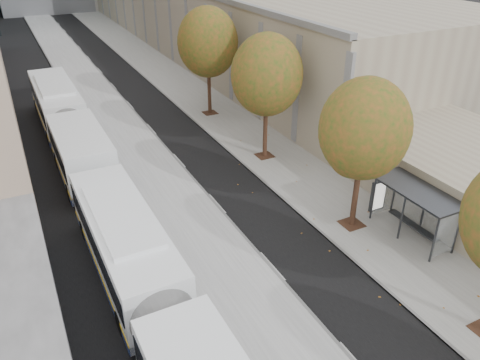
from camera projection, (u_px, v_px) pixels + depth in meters
bus_platform at (106, 112)px, 38.05m from camera, size 4.25×150.00×0.15m
sidewalk at (197, 98)px, 41.23m from camera, size 4.75×150.00×0.08m
building_tan at (193, 1)px, 66.58m from camera, size 18.00×92.00×8.00m
bus_shelter at (420, 197)px, 21.96m from camera, size 1.90×4.40×2.53m
tree_c at (364, 129)px, 21.27m from camera, size 4.20×4.20×7.28m
tree_d at (267, 75)px, 28.23m from camera, size 4.40×4.40×7.60m
tree_e at (208, 42)px, 35.18m from camera, size 4.60×4.60×7.92m
bus_near at (154, 300)px, 16.76m from camera, size 2.79×17.49×2.91m
bus_far at (66, 122)px, 31.79m from camera, size 2.82×18.58×3.09m
distant_car at (46, 81)px, 43.74m from camera, size 2.05×3.83×1.24m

